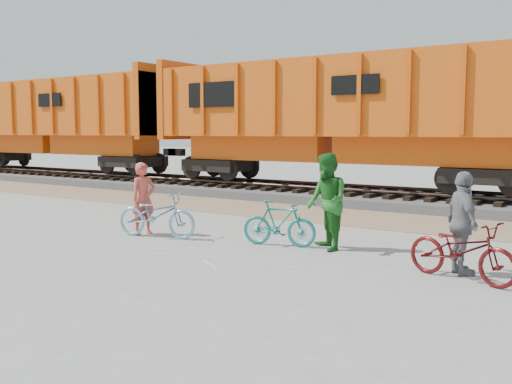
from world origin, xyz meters
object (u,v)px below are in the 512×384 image
bicycle_teal (279,223)px  bicycle_maroon (462,250)px  person_solo (143,199)px  person_woman (462,223)px  hopper_car_center (336,114)px  person_man (327,202)px  bicycle_blue (156,215)px  hopper_car_left (60,119)px

bicycle_teal → bicycle_maroon: size_ratio=0.85×
bicycle_maroon → person_solo: (-7.23, 0.16, 0.35)m
person_solo → person_woman: person_woman is taller
hopper_car_center → person_man: bearing=-65.1°
bicycle_blue → bicycle_teal: bearing=-88.5°
hopper_car_center → person_woman: 10.79m
hopper_car_center → person_solo: bearing=-94.6°
hopper_car_left → bicycle_blue: (14.81, -8.73, -2.49)m
hopper_car_left → person_woman: 23.12m
person_woman → bicycle_blue: bearing=56.3°
bicycle_maroon → person_woman: person_woman is taller
bicycle_teal → person_woman: (3.80, -0.35, 0.39)m
person_solo → person_woman: 7.14m
bicycle_maroon → person_man: person_man is taller
hopper_car_left → hopper_car_center: 15.00m
hopper_car_center → person_man: 8.87m
hopper_car_center → person_solo: hopper_car_center is taller
bicycle_blue → hopper_car_center: bearing=-13.6°
bicycle_blue → bicycle_teal: bicycle_blue is taller
hopper_car_center → person_solo: 8.92m
hopper_car_center → person_woman: bearing=-52.5°
hopper_car_center → bicycle_maroon: size_ratio=7.47×
hopper_car_center → person_woman: (6.44, -8.39, -2.14)m
person_man → person_woman: size_ratio=1.13×
person_man → person_woman: (2.80, -0.55, -0.11)m
person_solo → person_man: (4.33, 0.80, 0.14)m
hopper_car_center → bicycle_blue: (-0.19, -8.73, -2.49)m
hopper_car_left → person_solo: size_ratio=8.32×
hopper_car_left → bicycle_teal: (17.64, -8.03, -2.53)m
bicycle_blue → person_woman: (6.63, 0.34, 0.35)m
person_solo → hopper_car_left: bearing=71.1°
bicycle_blue → person_solo: bearing=66.3°
bicycle_blue → bicycle_maroon: bicycle_blue is taller
person_woman → person_solo: bearing=55.3°
hopper_car_left → hopper_car_center: bearing=0.0°
bicycle_teal → person_solo: (-3.33, -0.60, 0.36)m
bicycle_teal → person_man: (1.00, 0.20, 0.51)m
bicycle_maroon → person_woman: bearing=29.9°
bicycle_maroon → bicycle_teal: bearing=94.9°
hopper_car_left → bicycle_teal: 19.55m
hopper_car_left → bicycle_blue: 17.37m
bicycle_blue → person_woman: person_woman is taller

